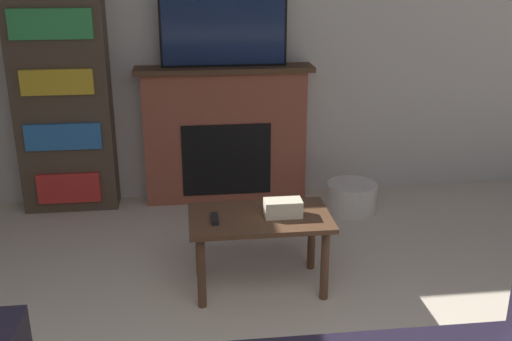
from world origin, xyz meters
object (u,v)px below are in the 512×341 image
(tv, at_px, (224,32))
(coffee_table, at_px, (260,227))
(fireplace, at_px, (225,134))
(storage_basket, at_px, (352,197))
(bookshelf, at_px, (63,106))

(tv, distance_m, coffee_table, 1.74)
(fireplace, distance_m, storage_basket, 1.13)
(coffee_table, xyz_separation_m, storage_basket, (0.88, 1.08, -0.28))
(coffee_table, distance_m, storage_basket, 1.42)
(fireplace, relative_size, storage_basket, 3.52)
(bookshelf, height_order, storage_basket, bookshelf)
(fireplace, height_order, bookshelf, bookshelf)
(tv, bearing_deg, coffee_table, -86.07)
(tv, bearing_deg, fireplace, 90.00)
(bookshelf, distance_m, storage_basket, 2.36)
(tv, bearing_deg, storage_basket, -19.99)
(fireplace, relative_size, tv, 1.43)
(tv, relative_size, coffee_table, 1.16)
(tv, bearing_deg, bookshelf, -179.84)
(fireplace, bearing_deg, coffee_table, -86.13)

